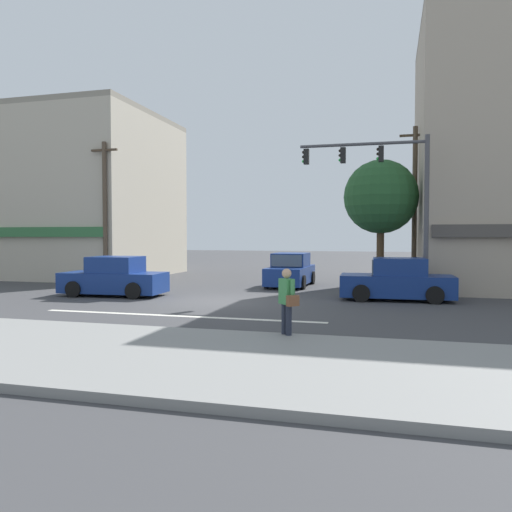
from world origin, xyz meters
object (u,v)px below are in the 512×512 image
Objects in this scene: sedan_crossing_leftbound at (291,271)px; pedestrian_foreground_with_bag at (287,300)px; street_tree at (381,197)px; utility_pole_near_left at (105,211)px; sedan_approaching_near at (397,281)px; traffic_light_mast at (391,186)px; sedan_crossing_rightbound at (114,278)px; utility_pole_far_right at (415,204)px.

pedestrian_foreground_with_bag is (2.37, -12.35, 0.24)m from sedan_crossing_leftbound.
street_tree is 5.46m from sedan_crossing_leftbound.
utility_pole_near_left is 1.68× the size of sedan_approaching_near.
traffic_light_mast is (0.42, -2.62, 0.22)m from street_tree.
sedan_crossing_rightbound is at bearing -137.19° from sedan_crossing_leftbound.
traffic_light_mast is (-1.05, -4.21, 0.46)m from utility_pole_far_right.
utility_pole_near_left is at bearing 125.78° from sedan_crossing_rightbound.
pedestrian_foreground_with_bag is at bearing -38.41° from sedan_crossing_rightbound.
utility_pole_far_right reaches higher than utility_pole_near_left.
sedan_crossing_leftbound is at bearing 139.96° from sedan_approaching_near.
utility_pole_near_left reaches higher than sedan_crossing_leftbound.
utility_pole_far_right is (1.47, 1.59, -0.24)m from street_tree.
sedan_crossing_leftbound is at bearing 142.13° from traffic_light_mast.
sedan_approaching_near is 8.63m from pedestrian_foreground_with_bag.
traffic_light_mast is 11.47m from sedan_crossing_rightbound.
pedestrian_foreground_with_bag is (8.46, -6.71, 0.24)m from sedan_crossing_rightbound.
utility_pole_near_left reaches higher than traffic_light_mast.
traffic_light_mast is 1.50× the size of sedan_crossing_leftbound.
sedan_crossing_rightbound is 1.00× the size of sedan_approaching_near.
sedan_crossing_rightbound is (-11.74, -6.27, -3.14)m from utility_pole_far_right.
traffic_light_mast is 1.48× the size of sedan_crossing_rightbound.
pedestrian_foreground_with_bag is (-3.28, -12.98, -2.89)m from utility_pole_far_right.
sedan_approaching_near is (13.85, -2.46, -2.94)m from utility_pole_near_left.
traffic_light_mast reaches higher than sedan_crossing_leftbound.
utility_pole_far_right is 1.78× the size of sedan_approaching_near.
sedan_crossing_leftbound is at bearing -173.64° from utility_pole_far_right.
street_tree is 11.95m from pedestrian_foreground_with_bag.
sedan_crossing_rightbound is 1.01× the size of sedan_crossing_leftbound.
sedan_crossing_leftbound is (-4.18, 0.96, -3.37)m from street_tree.
street_tree is 0.92× the size of traffic_light_mast.
street_tree is 1.39× the size of sedan_crossing_leftbound.
utility_pole_near_left is 4.20× the size of pedestrian_foreground_with_bag.
pedestrian_foreground_with_bag is at bearing -104.27° from traffic_light_mast.
utility_pole_far_right is at bearing 80.49° from sedan_approaching_near.
street_tree is at bearing -12.92° from sedan_crossing_leftbound.
sedan_crossing_leftbound is (6.09, 5.64, 0.00)m from sedan_crossing_rightbound.
sedan_crossing_rightbound is at bearing -171.92° from sedan_approaching_near.
traffic_light_mast is 3.64m from sedan_approaching_near.
utility_pole_near_left is 0.95× the size of utility_pole_far_right.
sedan_crossing_rightbound is 11.06m from sedan_approaching_near.
utility_pole_far_right is 4.43× the size of pedestrian_foreground_with_bag.
sedan_crossing_rightbound is at bearing -169.09° from traffic_light_mast.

